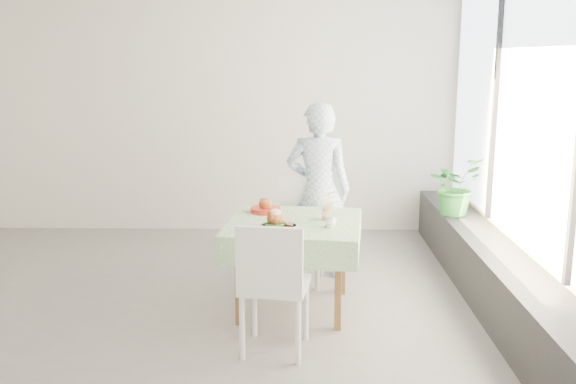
{
  "coord_description": "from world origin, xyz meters",
  "views": [
    {
      "loc": [
        1.19,
        -4.94,
        2.03
      ],
      "look_at": [
        1.1,
        0.08,
        0.97
      ],
      "focal_mm": 40.0,
      "sensor_mm": 36.0,
      "label": 1
    }
  ],
  "objects_px": {
    "chair_far": "(299,251)",
    "diner": "(318,190)",
    "main_dish": "(277,221)",
    "cafe_table": "(294,255)",
    "juice_cup_orange": "(327,212)",
    "chair_near": "(275,311)",
    "potted_plant": "(455,186)"
  },
  "relations": [
    {
      "from": "chair_near",
      "to": "main_dish",
      "type": "distance_m",
      "value": 0.77
    },
    {
      "from": "chair_near",
      "to": "juice_cup_orange",
      "type": "height_order",
      "value": "juice_cup_orange"
    },
    {
      "from": "chair_far",
      "to": "main_dish",
      "type": "height_order",
      "value": "chair_far"
    },
    {
      "from": "potted_plant",
      "to": "chair_far",
      "type": "bearing_deg",
      "value": -159.66
    },
    {
      "from": "diner",
      "to": "potted_plant",
      "type": "xyz_separation_m",
      "value": [
        1.36,
        0.38,
        -0.03
      ]
    },
    {
      "from": "chair_near",
      "to": "juice_cup_orange",
      "type": "relative_size",
      "value": 3.52
    },
    {
      "from": "chair_near",
      "to": "main_dish",
      "type": "bearing_deg",
      "value": 90.3
    },
    {
      "from": "cafe_table",
      "to": "diner",
      "type": "relative_size",
      "value": 0.7
    },
    {
      "from": "chair_far",
      "to": "main_dish",
      "type": "relative_size",
      "value": 3.42
    },
    {
      "from": "chair_near",
      "to": "main_dish",
      "type": "relative_size",
      "value": 3.42
    },
    {
      "from": "chair_far",
      "to": "chair_near",
      "type": "height_order",
      "value": "same"
    },
    {
      "from": "chair_far",
      "to": "main_dish",
      "type": "xyz_separation_m",
      "value": [
        -0.17,
        -0.84,
        0.5
      ]
    },
    {
      "from": "diner",
      "to": "main_dish",
      "type": "height_order",
      "value": "diner"
    },
    {
      "from": "chair_far",
      "to": "chair_near",
      "type": "bearing_deg",
      "value": -96.73
    },
    {
      "from": "cafe_table",
      "to": "juice_cup_orange",
      "type": "bearing_deg",
      "value": 10.44
    },
    {
      "from": "main_dish",
      "to": "cafe_table",
      "type": "bearing_deg",
      "value": 54.2
    },
    {
      "from": "juice_cup_orange",
      "to": "potted_plant",
      "type": "distance_m",
      "value": 1.76
    },
    {
      "from": "chair_near",
      "to": "diner",
      "type": "xyz_separation_m",
      "value": [
        0.34,
        1.62,
        0.53
      ]
    },
    {
      "from": "cafe_table",
      "to": "diner",
      "type": "distance_m",
      "value": 0.94
    },
    {
      "from": "juice_cup_orange",
      "to": "main_dish",
      "type": "bearing_deg",
      "value": -149.92
    },
    {
      "from": "cafe_table",
      "to": "chair_far",
      "type": "relative_size",
      "value": 1.21
    },
    {
      "from": "chair_far",
      "to": "chair_near",
      "type": "xyz_separation_m",
      "value": [
        -0.17,
        -1.43,
        -0.0
      ]
    },
    {
      "from": "diner",
      "to": "main_dish",
      "type": "distance_m",
      "value": 1.08
    },
    {
      "from": "diner",
      "to": "juice_cup_orange",
      "type": "relative_size",
      "value": 6.08
    },
    {
      "from": "main_dish",
      "to": "potted_plant",
      "type": "distance_m",
      "value": 2.21
    },
    {
      "from": "diner",
      "to": "main_dish",
      "type": "xyz_separation_m",
      "value": [
        -0.35,
        -1.02,
        -0.03
      ]
    },
    {
      "from": "chair_far",
      "to": "diner",
      "type": "xyz_separation_m",
      "value": [
        0.18,
        0.18,
        0.53
      ]
    },
    {
      "from": "chair_near",
      "to": "main_dish",
      "type": "xyz_separation_m",
      "value": [
        -0.0,
        0.59,
        0.5
      ]
    },
    {
      "from": "cafe_table",
      "to": "diner",
      "type": "xyz_separation_m",
      "value": [
        0.22,
        0.84,
        0.36
      ]
    },
    {
      "from": "chair_far",
      "to": "cafe_table",
      "type": "bearing_deg",
      "value": -93.59
    },
    {
      "from": "chair_far",
      "to": "juice_cup_orange",
      "type": "bearing_deg",
      "value": -69.46
    },
    {
      "from": "cafe_table",
      "to": "juice_cup_orange",
      "type": "relative_size",
      "value": 4.26
    }
  ]
}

